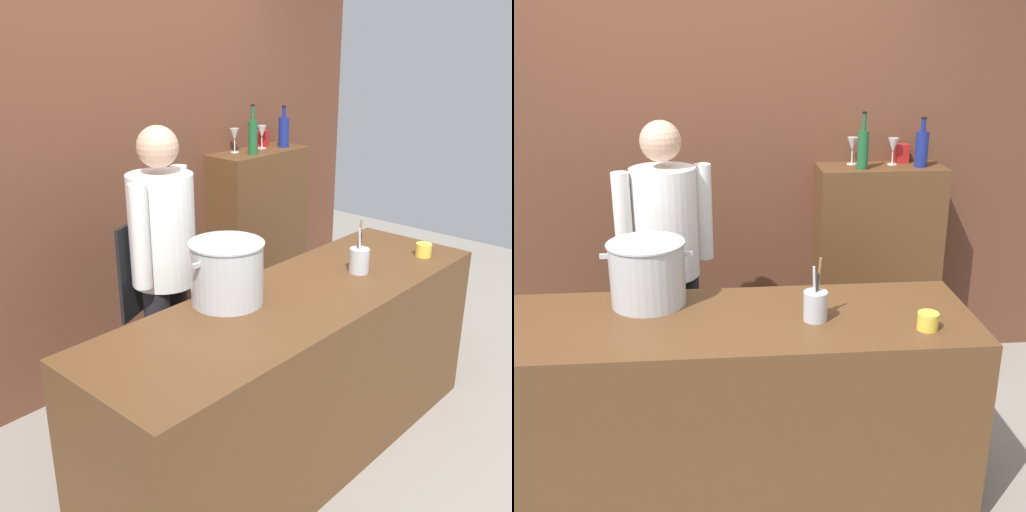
# 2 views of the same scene
# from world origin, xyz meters

# --- Properties ---
(ground_plane) EXTENTS (8.00, 8.00, 0.00)m
(ground_plane) POSITION_xyz_m (0.00, 0.00, 0.00)
(ground_plane) COLOR gray
(brick_back_panel) EXTENTS (4.40, 0.10, 3.00)m
(brick_back_panel) POSITION_xyz_m (0.00, 1.40, 1.50)
(brick_back_panel) COLOR brown
(brick_back_panel) RESTS_ON ground_plane
(prep_counter) EXTENTS (2.30, 0.70, 0.90)m
(prep_counter) POSITION_xyz_m (0.00, 0.00, 0.45)
(prep_counter) COLOR brown
(prep_counter) RESTS_ON ground_plane
(bar_cabinet) EXTENTS (0.76, 0.32, 1.31)m
(bar_cabinet) POSITION_xyz_m (1.03, 1.19, 0.66)
(bar_cabinet) COLOR brown
(bar_cabinet) RESTS_ON ground_plane
(chef) EXTENTS (0.49, 0.40, 1.66)m
(chef) POSITION_xyz_m (-0.23, 0.72, 0.96)
(chef) COLOR black
(chef) RESTS_ON ground_plane
(stockpot_large) EXTENTS (0.41, 0.35, 0.29)m
(stockpot_large) POSITION_xyz_m (-0.28, 0.20, 1.05)
(stockpot_large) COLOR #B7BABF
(stockpot_large) RESTS_ON prep_counter
(utensil_crock) EXTENTS (0.10, 0.10, 0.28)m
(utensil_crock) POSITION_xyz_m (0.45, -0.04, 0.97)
(utensil_crock) COLOR #B7BABF
(utensil_crock) RESTS_ON prep_counter
(butter_jar) EXTENTS (0.09, 0.09, 0.07)m
(butter_jar) POSITION_xyz_m (0.90, -0.18, 0.94)
(butter_jar) COLOR yellow
(butter_jar) RESTS_ON prep_counter
(wine_bottle_green) EXTENTS (0.06, 0.06, 0.33)m
(wine_bottle_green) POSITION_xyz_m (0.90, 1.12, 1.43)
(wine_bottle_green) COLOR #1E592D
(wine_bottle_green) RESTS_ON bar_cabinet
(wine_bottle_cobalt) EXTENTS (0.08, 0.08, 0.29)m
(wine_bottle_cobalt) POSITION_xyz_m (1.26, 1.16, 1.42)
(wine_bottle_cobalt) COLOR navy
(wine_bottle_cobalt) RESTS_ON bar_cabinet
(wine_glass_short) EXTENTS (0.07, 0.07, 0.16)m
(wine_glass_short) POSITION_xyz_m (0.87, 1.26, 1.43)
(wine_glass_short) COLOR silver
(wine_glass_short) RESTS_ON bar_cabinet
(wine_glass_tall) EXTENTS (0.07, 0.07, 0.16)m
(wine_glass_tall) POSITION_xyz_m (1.11, 1.23, 1.42)
(wine_glass_tall) COLOR silver
(wine_glass_tall) RESTS_ON bar_cabinet
(spice_tin_red) EXTENTS (0.07, 0.07, 0.11)m
(spice_tin_red) POSITION_xyz_m (1.18, 1.30, 1.37)
(spice_tin_red) COLOR red
(spice_tin_red) RESTS_ON bar_cabinet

